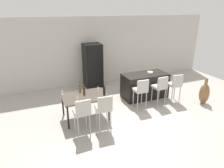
{
  "coord_description": "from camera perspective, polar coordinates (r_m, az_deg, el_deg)",
  "views": [
    {
      "loc": [
        -3.3,
        -5.45,
        3.19
      ],
      "look_at": [
        -0.92,
        0.31,
        0.85
      ],
      "focal_mm": 32.43,
      "sensor_mm": 36.0,
      "label": 1
    }
  ],
  "objects": [
    {
      "name": "ground_plane",
      "position": [
        7.12,
        7.87,
        -6.24
      ],
      "size": [
        10.0,
        10.0,
        0.0
      ],
      "primitive_type": "plane",
      "color": "#ADA89E"
    },
    {
      "name": "back_wall",
      "position": [
        9.18,
        -0.97,
        9.66
      ],
      "size": [
        10.0,
        0.12,
        2.9
      ],
      "primitive_type": "cube",
      "color": "beige",
      "rests_on": "ground_plane"
    },
    {
      "name": "kitchen_island",
      "position": [
        7.72,
        9.18,
        -0.42
      ],
      "size": [
        1.67,
        0.82,
        0.92
      ],
      "primitive_type": "cube",
      "color": "black",
      "rests_on": "ground_plane"
    },
    {
      "name": "bar_chair_left",
      "position": [
        6.7,
        8.21,
        -1.49
      ],
      "size": [
        0.41,
        0.41,
        1.05
      ],
      "color": "beige",
      "rests_on": "ground_plane"
    },
    {
      "name": "bar_chair_middle",
      "position": [
        7.09,
        13.47,
        -0.59
      ],
      "size": [
        0.43,
        0.43,
        1.05
      ],
      "color": "beige",
      "rests_on": "ground_plane"
    },
    {
      "name": "bar_chair_right",
      "position": [
        7.47,
        17.46,
        0.09
      ],
      "size": [
        0.43,
        0.43,
        1.05
      ],
      "color": "beige",
      "rests_on": "ground_plane"
    },
    {
      "name": "dining_table",
      "position": [
        6.13,
        -7.67,
        -3.85
      ],
      "size": [
        1.34,
        0.97,
        0.74
      ],
      "color": "#4C4238",
      "rests_on": "ground_plane"
    },
    {
      "name": "dining_chair_near",
      "position": [
        5.31,
        -8.38,
        -7.64
      ],
      "size": [
        0.42,
        0.42,
        1.05
      ],
      "color": "beige",
      "rests_on": "ground_plane"
    },
    {
      "name": "dining_chair_far",
      "position": [
        5.46,
        -2.29,
        -6.58
      ],
      "size": [
        0.42,
        0.42,
        1.05
      ],
      "color": "beige",
      "rests_on": "ground_plane"
    },
    {
      "name": "wine_bottle_end",
      "position": [
        6.1,
        -2.22,
        -1.86
      ],
      "size": [
        0.07,
        0.07,
        0.32
      ],
      "color": "black",
      "rests_on": "dining_table"
    },
    {
      "name": "wine_bottle_corner",
      "position": [
        6.17,
        -7.87,
        -1.78
      ],
      "size": [
        0.07,
        0.07,
        0.31
      ],
      "color": "#471E19",
      "rests_on": "dining_table"
    },
    {
      "name": "wine_bottle_near",
      "position": [
        6.42,
        -9.02,
        -0.94
      ],
      "size": [
        0.07,
        0.07,
        0.33
      ],
      "color": "brown",
      "rests_on": "dining_table"
    },
    {
      "name": "wine_glass_left",
      "position": [
        6.24,
        -13.9,
        -1.94
      ],
      "size": [
        0.07,
        0.07,
        0.17
      ],
      "color": "silver",
      "rests_on": "dining_table"
    },
    {
      "name": "wine_glass_middle",
      "position": [
        5.76,
        -9.82,
        -3.59
      ],
      "size": [
        0.07,
        0.07,
        0.17
      ],
      "color": "silver",
      "rests_on": "dining_table"
    },
    {
      "name": "wine_glass_right",
      "position": [
        6.35,
        -3.98,
        -0.97
      ],
      "size": [
        0.07,
        0.07,
        0.17
      ],
      "color": "silver",
      "rests_on": "dining_table"
    },
    {
      "name": "refrigerator",
      "position": [
        8.61,
        -5.47,
        5.2
      ],
      "size": [
        0.72,
        0.68,
        1.84
      ],
      "primitive_type": "cube",
      "color": "black",
      "rests_on": "ground_plane"
    },
    {
      "name": "fruit_bowl",
      "position": [
        7.63,
        10.69,
        3.18
      ],
      "size": [
        0.21,
        0.21,
        0.07
      ],
      "primitive_type": "cylinder",
      "color": "beige",
      "rests_on": "kitchen_island"
    },
    {
      "name": "floor_vase",
      "position": [
        7.83,
        24.57,
        -2.41
      ],
      "size": [
        0.34,
        0.34,
        0.94
      ],
      "color": "brown",
      "rests_on": "ground_plane"
    }
  ]
}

